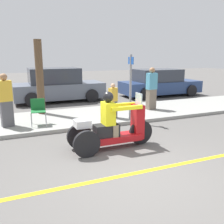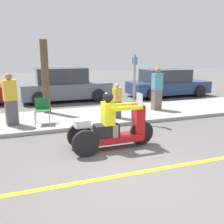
# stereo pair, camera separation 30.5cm
# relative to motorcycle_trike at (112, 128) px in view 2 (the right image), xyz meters

# --- Properties ---
(ground_plane) EXTENTS (60.00, 60.00, 0.00)m
(ground_plane) POSITION_rel_motorcycle_trike_xyz_m (-0.02, -1.45, -0.52)
(ground_plane) COLOR #565451
(lane_stripe) EXTENTS (24.00, 0.12, 0.01)m
(lane_stripe) POSITION_rel_motorcycle_trike_xyz_m (0.01, -1.45, -0.52)
(lane_stripe) COLOR gold
(lane_stripe) RESTS_ON ground
(sidewalk_strip) EXTENTS (28.00, 2.80, 0.12)m
(sidewalk_strip) POSITION_rel_motorcycle_trike_xyz_m (-0.02, 3.15, -0.46)
(sidewalk_strip) COLOR gray
(sidewalk_strip) RESTS_ON ground
(motorcycle_trike) EXTENTS (2.22, 0.71, 1.45)m
(motorcycle_trike) POSITION_rel_motorcycle_trike_xyz_m (0.00, 0.00, 0.00)
(motorcycle_trike) COLOR black
(motorcycle_trike) RESTS_ON ground
(spectator_mid_group) EXTENTS (0.44, 0.32, 1.65)m
(spectator_mid_group) POSITION_rel_motorcycle_trike_xyz_m (-2.40, 2.70, 0.39)
(spectator_mid_group) COLOR #515156
(spectator_mid_group) RESTS_ON sidewalk_strip
(spectator_far_back) EXTENTS (0.43, 0.29, 1.70)m
(spectator_far_back) POSITION_rel_motorcycle_trike_xyz_m (3.05, 3.12, 0.41)
(spectator_far_back) COLOR #726656
(spectator_far_back) RESTS_ON sidewalk_strip
(spectator_end_of_line) EXTENTS (0.33, 0.26, 1.22)m
(spectator_end_of_line) POSITION_rel_motorcycle_trike_xyz_m (1.06, 2.42, 0.19)
(spectator_end_of_line) COLOR #515156
(spectator_end_of_line) RESTS_ON sidewalk_strip
(folding_chair_curbside) EXTENTS (0.51, 0.51, 0.82)m
(folding_chair_curbside) POSITION_rel_motorcycle_trike_xyz_m (-1.47, 2.58, 0.10)
(folding_chair_curbside) COLOR #A5A8AD
(folding_chair_curbside) RESTS_ON sidewalk_strip
(parked_car_lot_right) EXTENTS (4.38, 2.04, 1.66)m
(parked_car_lot_right) POSITION_rel_motorcycle_trike_xyz_m (0.01, 7.05, 0.25)
(parked_car_lot_right) COLOR slate
(parked_car_lot_right) RESTS_ON ground
(parked_car_lot_far) EXTENTS (4.54, 2.02, 1.51)m
(parked_car_lot_far) POSITION_rel_motorcycle_trike_xyz_m (5.68, 6.55, 0.19)
(parked_car_lot_far) COLOR navy
(parked_car_lot_far) RESTS_ON ground
(tree_trunk) EXTENTS (0.28, 0.28, 2.73)m
(tree_trunk) POSITION_rel_motorcycle_trike_xyz_m (-1.18, 4.11, 0.96)
(tree_trunk) COLOR brown
(tree_trunk) RESTS_ON sidewalk_strip
(street_sign) EXTENTS (0.08, 0.36, 2.20)m
(street_sign) POSITION_rel_motorcycle_trike_xyz_m (1.52, 2.00, 0.79)
(street_sign) COLOR gray
(street_sign) RESTS_ON sidewalk_strip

